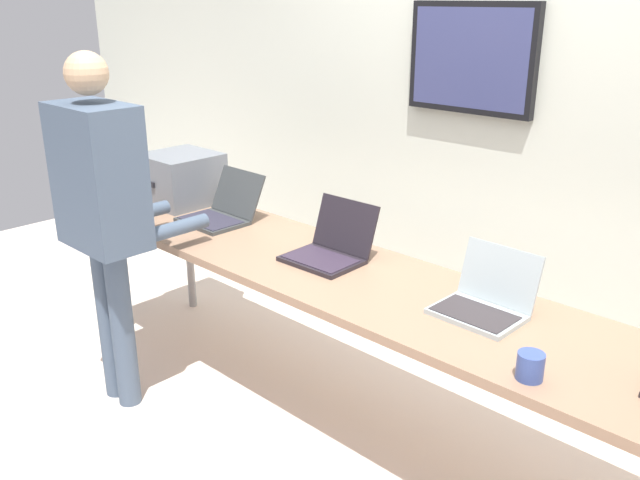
{
  "coord_description": "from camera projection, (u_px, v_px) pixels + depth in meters",
  "views": [
    {
      "loc": [
        1.77,
        -2.05,
        1.91
      ],
      "look_at": [
        -0.18,
        -0.01,
        0.88
      ],
      "focal_mm": 37.49,
      "sensor_mm": 36.0,
      "label": 1
    }
  ],
  "objects": [
    {
      "name": "back_wall",
      "position": [
        493.0,
        116.0,
        3.51
      ],
      "size": [
        8.0,
        0.11,
        2.63
      ],
      "color": "silver",
      "rests_on": "ground"
    },
    {
      "name": "person",
      "position": [
        103.0,
        202.0,
        3.05
      ],
      "size": [
        0.44,
        0.58,
        1.7
      ],
      "color": "#46556A",
      "rests_on": "ground"
    },
    {
      "name": "laptop_station_2",
      "position": [
        485.0,
        299.0,
        2.56
      ],
      "size": [
        0.33,
        0.3,
        0.24
      ],
      "color": "#AAB7B9",
      "rests_on": "workbench"
    },
    {
      "name": "coffee_mug",
      "position": [
        530.0,
        366.0,
        2.11
      ],
      "size": [
        0.09,
        0.09,
        0.09
      ],
      "color": "#394E94",
      "rests_on": "workbench"
    },
    {
      "name": "ground",
      "position": [
        348.0,
        425.0,
        3.2
      ],
      "size": [
        8.0,
        8.0,
        0.04
      ],
      "primitive_type": "cube",
      "color": "beige"
    },
    {
      "name": "workbench",
      "position": [
        350.0,
        284.0,
        2.95
      ],
      "size": [
        3.36,
        0.7,
        0.77
      ],
      "color": "#967258",
      "rests_on": "ground"
    },
    {
      "name": "equipment_box",
      "position": [
        181.0,
        178.0,
        3.91
      ],
      "size": [
        0.39,
        0.4,
        0.29
      ],
      "color": "slate",
      "rests_on": "workbench"
    },
    {
      "name": "laptop_station_0",
      "position": [
        222.0,
        210.0,
        3.62
      ],
      "size": [
        0.36,
        0.37,
        0.25
      ],
      "color": "#393C3D",
      "rests_on": "workbench"
    },
    {
      "name": "laptop_station_1",
      "position": [
        331.0,
        247.0,
        3.08
      ],
      "size": [
        0.35,
        0.35,
        0.26
      ],
      "color": "black",
      "rests_on": "workbench"
    }
  ]
}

